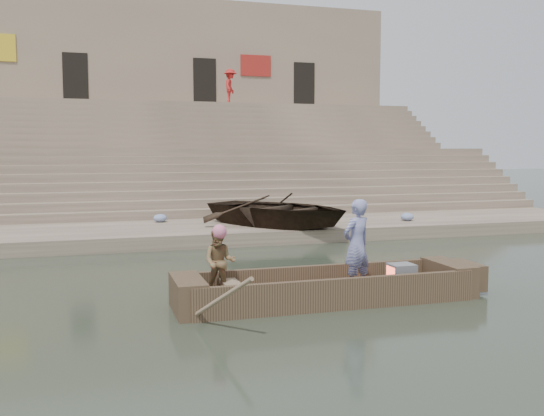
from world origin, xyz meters
name	(u,v)px	position (x,y,z in m)	size (l,w,h in m)	color
ground	(175,307)	(0.00, 0.00, 0.00)	(120.00, 120.00, 0.00)	#2A3326
lower_landing	(139,235)	(0.00, 8.00, 0.20)	(32.00, 4.00, 0.40)	gray
mid_landing	(125,182)	(0.00, 15.50, 1.40)	(32.00, 3.00, 2.80)	gray
upper_landing	(117,152)	(0.00, 22.50, 2.60)	(32.00, 3.00, 5.20)	gray
ghat_steps	(123,171)	(0.00, 17.19, 1.80)	(32.00, 11.00, 5.20)	gray
building_wall	(113,101)	(0.00, 26.50, 5.60)	(32.00, 5.07, 11.20)	gray
main_rowboat	(327,296)	(2.72, -0.45, 0.11)	(5.00, 1.30, 0.22)	brown
rowboat_trim	(337,285)	(2.92, -0.46, 0.31)	(6.04, 2.63, 1.86)	brown
standing_man	(357,245)	(3.24, -0.58, 1.05)	(0.61, 0.40, 1.67)	navy
rowing_man	(220,262)	(0.76, -0.28, 0.81)	(0.58, 0.45, 1.19)	#297B3E
television	(401,274)	(4.23, -0.45, 0.42)	(0.46, 0.42, 0.40)	slate
beached_rowboat	(279,210)	(4.21, 7.33, 0.90)	(3.47, 4.86, 1.01)	#2D2116
pedestrian	(230,86)	(5.95, 21.60, 6.12)	(1.19, 0.69, 1.85)	red
cloth_bundles	(277,217)	(4.50, 8.42, 0.53)	(8.38, 2.42, 0.26)	#3F5999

